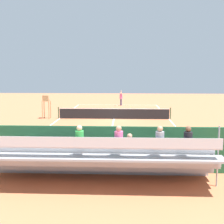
{
  "coord_description": "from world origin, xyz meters",
  "views": [
    {
      "loc": [
        -1.01,
        26.28,
        4.36
      ],
      "look_at": [
        0.0,
        4.0,
        1.2
      ],
      "focal_mm": 46.91,
      "sensor_mm": 36.0,
      "label": 1
    }
  ],
  "objects": [
    {
      "name": "equipment_bag",
      "position": [
        0.42,
        13.4,
        0.18
      ],
      "size": [
        0.9,
        0.36,
        0.36
      ],
      "primitive_type": "cube",
      "color": "#B22D2D",
      "rests_on": "ground"
    },
    {
      "name": "tennis_ball_near",
      "position": [
        -1.71,
        -9.3,
        0.03
      ],
      "size": [
        0.07,
        0.07,
        0.07
      ],
      "primitive_type": "sphere",
      "color": "#CCDB33",
      "rests_on": "ground"
    },
    {
      "name": "tennis_net",
      "position": [
        0.0,
        0.0,
        0.5
      ],
      "size": [
        10.3,
        0.1,
        1.07
      ],
      "color": "black",
      "rests_on": "ground"
    },
    {
      "name": "backdrop_wall",
      "position": [
        0.0,
        14.0,
        1.0
      ],
      "size": [
        18.0,
        0.16,
        2.0
      ],
      "primitive_type": "cube",
      "color": "#235633",
      "rests_on": "ground"
    },
    {
      "name": "court_line_markings",
      "position": [
        0.0,
        -0.04,
        0.0
      ],
      "size": [
        10.1,
        22.2,
        0.01
      ],
      "color": "white",
      "rests_on": "ground"
    },
    {
      "name": "ground_plane",
      "position": [
        0.0,
        0.0,
        0.0
      ],
      "size": [
        60.0,
        60.0,
        0.0
      ],
      "primitive_type": "plane",
      "color": "#CC7047"
    },
    {
      "name": "tennis_player",
      "position": [
        -0.48,
        -10.47,
        1.02
      ],
      "size": [
        0.44,
        0.56,
        1.93
      ],
      "color": "navy",
      "rests_on": "ground"
    },
    {
      "name": "tennis_racket",
      "position": [
        0.02,
        -10.09,
        0.01
      ],
      "size": [
        0.55,
        0.47,
        0.03
      ],
      "color": "black",
      "rests_on": "ground"
    },
    {
      "name": "umpire_chair",
      "position": [
        6.2,
        0.09,
        1.31
      ],
      "size": [
        0.67,
        0.67,
        2.14
      ],
      "color": "#A88456",
      "rests_on": "ground"
    },
    {
      "name": "bleacher_stand",
      "position": [
        -0.13,
        15.37,
        0.97
      ],
      "size": [
        9.06,
        2.4,
        2.48
      ],
      "color": "#9EA0A5",
      "rests_on": "ground"
    },
    {
      "name": "courtside_bench",
      "position": [
        -1.75,
        13.27,
        0.56
      ],
      "size": [
        1.8,
        0.4,
        0.93
      ],
      "color": "#234C2D",
      "rests_on": "ground"
    }
  ]
}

